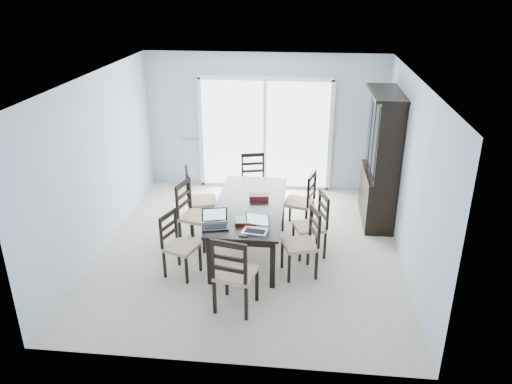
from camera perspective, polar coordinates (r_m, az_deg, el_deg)
floor at (r=7.70m, az=-0.69°, el=-6.45°), size 5.00×5.00×0.00m
ceiling at (r=6.80m, az=-0.80°, el=12.95°), size 5.00×5.00×0.00m
back_wall at (r=9.51m, az=1.05°, el=7.92°), size 4.50×0.02×2.60m
wall_left at (r=7.73m, az=-17.57°, el=3.14°), size 0.02×5.00×2.60m
wall_right at (r=7.25m, az=17.22°, el=1.86°), size 0.02×5.00×2.60m
balcony at (r=10.88m, az=1.46°, el=2.44°), size 4.50×2.00×0.10m
railing at (r=11.64m, az=1.90°, el=6.94°), size 4.50×0.06×1.10m
dining_table at (r=7.39m, az=-0.72°, el=-1.92°), size 1.00×2.20×0.75m
china_hutch at (r=8.44m, az=14.09°, el=3.57°), size 0.50×1.38×2.20m
sliding_door at (r=9.55m, az=1.02°, el=6.65°), size 2.52×0.05×2.18m
chair_left_near at (r=6.92m, az=-9.19°, el=-5.19°), size 0.51×0.50×1.05m
chair_left_mid at (r=7.62m, az=-7.46°, el=-1.73°), size 0.55×0.54×1.18m
chair_left_far at (r=8.06m, az=-6.95°, el=-0.13°), size 0.57×0.56×1.21m
chair_right_near at (r=6.85m, az=5.80°, el=-4.92°), size 0.54×0.53×1.13m
chair_right_mid at (r=7.36m, az=6.87°, el=-2.96°), size 0.53×0.52×1.11m
chair_right_far at (r=8.04m, az=5.57°, el=-0.38°), size 0.54×0.53×1.15m
chair_end_near at (r=6.03m, az=-2.69°, el=-8.58°), size 0.54×0.55×1.21m
chair_end_far at (r=8.88m, az=-0.28°, el=1.96°), size 0.52×0.53×1.12m
laptop_dark at (r=6.67m, az=-4.66°, el=-3.62°), size 0.39×0.32×0.24m
laptop_silver at (r=6.54m, az=-0.10°, el=-4.15°), size 0.36×0.27×0.22m
book_stack at (r=6.80m, az=-1.20°, el=-3.32°), size 0.30×0.24×0.05m
cell_phone at (r=6.46m, az=-1.43°, el=-5.01°), size 0.13×0.07×0.01m
game_box at (r=7.50m, az=0.34°, el=-0.57°), size 0.31×0.18×0.07m
hot_tub at (r=10.61m, az=-2.47°, el=4.92°), size 1.87×1.68×0.96m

